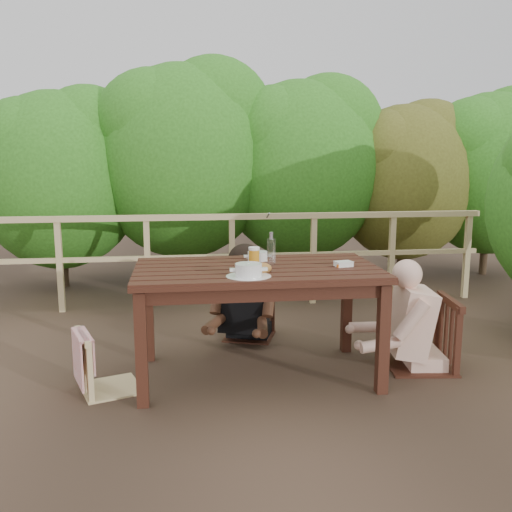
{
  "coord_description": "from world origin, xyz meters",
  "views": [
    {
      "loc": [
        -0.54,
        -3.96,
        1.63
      ],
      "look_at": [
        0.0,
        0.05,
        0.9
      ],
      "focal_mm": 39.5,
      "sensor_mm": 36.0,
      "label": 1
    }
  ],
  "objects": [
    {
      "name": "diner_right",
      "position": [
        1.31,
        0.02,
        0.7
      ],
      "size": [
        0.75,
        0.64,
        1.39
      ],
      "primitive_type": null,
      "rotation": [
        0.0,
        0.0,
        1.45
      ],
      "color": "beige",
      "rests_on": "ground"
    },
    {
      "name": "beer_glass",
      "position": [
        -0.02,
        0.04,
        0.89
      ],
      "size": [
        0.08,
        0.08,
        0.16
      ],
      "primitive_type": "cylinder",
      "color": "orange",
      "rests_on": "table"
    },
    {
      "name": "table",
      "position": [
        0.0,
        0.0,
        0.41
      ],
      "size": [
        1.76,
        0.99,
        0.81
      ],
      "primitive_type": "cube",
      "color": "black",
      "rests_on": "ground"
    },
    {
      "name": "bread_roll",
      "position": [
        0.01,
        -0.18,
        0.85
      ],
      "size": [
        0.14,
        0.1,
        0.08
      ],
      "primitive_type": "ellipsoid",
      "color": "#B06A3C",
      "rests_on": "table"
    },
    {
      "name": "ground",
      "position": [
        0.0,
        0.0,
        0.0
      ],
      "size": [
        60.0,
        60.0,
        0.0
      ],
      "primitive_type": "plane",
      "color": "#473425",
      "rests_on": "ground"
    },
    {
      "name": "hedge_row",
      "position": [
        0.4,
        3.2,
        1.9
      ],
      "size": [
        6.6,
        1.6,
        3.8
      ],
      "primitive_type": null,
      "color": "#2B661A",
      "rests_on": "ground"
    },
    {
      "name": "railing",
      "position": [
        0.0,
        2.0,
        0.51
      ],
      "size": [
        5.6,
        0.1,
        1.01
      ],
      "primitive_type": "cube",
      "color": "tan",
      "rests_on": "ground"
    },
    {
      "name": "chair_left",
      "position": [
        -1.05,
        -0.11,
        0.41
      ],
      "size": [
        0.52,
        0.52,
        0.82
      ],
      "primitive_type": "cube",
      "rotation": [
        0.0,
        0.0,
        1.9
      ],
      "color": "tan",
      "rests_on": "ground"
    },
    {
      "name": "soup_far",
      "position": [
        0.04,
        0.25,
        0.86
      ],
      "size": [
        0.26,
        0.26,
        0.09
      ],
      "primitive_type": "cylinder",
      "color": "white",
      "rests_on": "table"
    },
    {
      "name": "chair_far",
      "position": [
        0.05,
        0.9,
        0.42
      ],
      "size": [
        0.53,
        0.53,
        0.84
      ],
      "primitive_type": "cube",
      "rotation": [
        0.0,
        0.0,
        -0.33
      ],
      "color": "black",
      "rests_on": "ground"
    },
    {
      "name": "bottle",
      "position": [
        0.12,
        0.07,
        0.94
      ],
      "size": [
        0.06,
        0.06,
        0.26
      ],
      "primitive_type": "cylinder",
      "color": "silver",
      "rests_on": "table"
    },
    {
      "name": "butter_tub",
      "position": [
        0.63,
        -0.06,
        0.84
      ],
      "size": [
        0.14,
        0.11,
        0.05
      ],
      "primitive_type": "cube",
      "rotation": [
        0.0,
        0.0,
        0.2
      ],
      "color": "silver",
      "rests_on": "table"
    },
    {
      "name": "soup_near",
      "position": [
        -0.1,
        -0.3,
        0.86
      ],
      "size": [
        0.3,
        0.3,
        0.1
      ],
      "primitive_type": "cylinder",
      "color": "white",
      "rests_on": "table"
    },
    {
      "name": "woman",
      "position": [
        0.05,
        0.92,
        0.67
      ],
      "size": [
        0.72,
        0.8,
        1.33
      ],
      "primitive_type": null,
      "rotation": [
        0.0,
        0.0,
        2.81
      ],
      "color": "black",
      "rests_on": "ground"
    },
    {
      "name": "chair_right",
      "position": [
        1.28,
        0.02,
        0.51
      ],
      "size": [
        0.57,
        0.57,
        1.03
      ],
      "primitive_type": "cube",
      "rotation": [
        0.0,
        0.0,
        -1.69
      ],
      "color": "black",
      "rests_on": "ground"
    }
  ]
}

